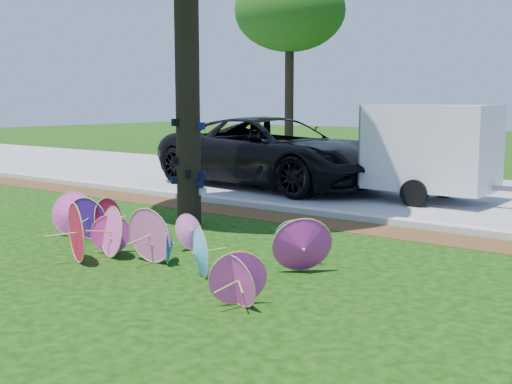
# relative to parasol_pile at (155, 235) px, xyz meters

# --- Properties ---
(ground) EXTENTS (90.00, 90.00, 0.00)m
(ground) POSITION_rel_parasol_pile_xyz_m (0.27, -0.63, -0.37)
(ground) COLOR black
(ground) RESTS_ON ground
(mulch_strip) EXTENTS (90.00, 1.00, 0.01)m
(mulch_strip) POSITION_rel_parasol_pile_xyz_m (0.27, 3.87, -0.36)
(mulch_strip) COLOR #472D16
(mulch_strip) RESTS_ON ground
(curb) EXTENTS (90.00, 0.30, 0.12)m
(curb) POSITION_rel_parasol_pile_xyz_m (0.27, 4.57, -0.31)
(curb) COLOR #B7B5AD
(curb) RESTS_ON ground
(street) EXTENTS (90.00, 8.00, 0.01)m
(street) POSITION_rel_parasol_pile_xyz_m (0.27, 8.72, -0.36)
(street) COLOR gray
(street) RESTS_ON ground
(parasol_pile) EXTENTS (5.23, 2.42, 0.86)m
(parasol_pile) POSITION_rel_parasol_pile_xyz_m (0.00, 0.00, 0.00)
(parasol_pile) COLOR blue
(parasol_pile) RESTS_ON ground
(black_van) EXTENTS (6.90, 3.72, 1.84)m
(black_van) POSITION_rel_parasol_pile_xyz_m (-3.33, 7.53, 0.55)
(black_van) COLOR black
(black_van) RESTS_ON ground
(cargo_trailer) EXTENTS (2.70, 1.72, 2.48)m
(cargo_trailer) POSITION_rel_parasol_pile_xyz_m (1.05, 7.49, 0.87)
(cargo_trailer) COLOR silver
(cargo_trailer) RESTS_ON ground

